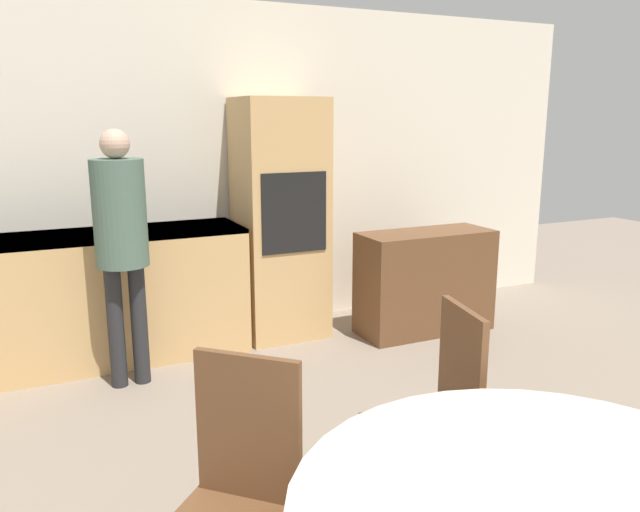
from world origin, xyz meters
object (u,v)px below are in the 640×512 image
chair_far_left (238,487)px  chair_far_right (440,407)px  sideboard (425,282)px  oven_unit (280,220)px  person_standing (121,231)px

chair_far_left → chair_far_right: 0.97m
chair_far_right → sideboard: bearing=158.8°
oven_unit → chair_far_left: bearing=-114.3°
chair_far_left → sideboard: bearing=88.7°
person_standing → chair_far_left: bearing=-89.1°
sideboard → person_standing: bearing=-178.4°
chair_far_left → person_standing: bearing=134.9°
chair_far_left → chair_far_right: bearing=55.5°
sideboard → chair_far_right: (-1.37, -2.10, 0.12)m
chair_far_left → person_standing: size_ratio=0.58×
oven_unit → sideboard: oven_unit is taller
oven_unit → chair_far_left: size_ratio=1.93×
oven_unit → chair_far_right: size_ratio=1.93×
oven_unit → chair_far_right: oven_unit is taller
chair_far_left → person_standing: (-0.04, 2.23, 0.50)m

